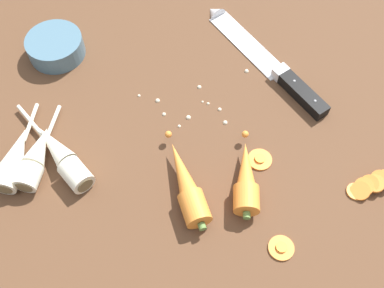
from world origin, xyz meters
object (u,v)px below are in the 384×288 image
whole_carrot (186,185)px  carrot_slice_stack (370,185)px  prep_bowl (55,46)px  parsnip_mid_right (61,157)px  parsnip_mid_left (15,159)px  whole_carrot_second (246,179)px  carrot_slice_stray_near (281,248)px  chefs_knife (261,55)px  parsnip_front (36,158)px  carrot_slice_stray_mid (260,159)px

whole_carrot → carrot_slice_stack: 30.02cm
prep_bowl → parsnip_mid_right: bearing=-84.7°
parsnip_mid_left → parsnip_mid_right: 7.71cm
whole_carrot_second → parsnip_mid_right: size_ratio=0.84×
carrot_slice_stray_near → whole_carrot_second: bearing=108.6°
chefs_knife → prep_bowl: size_ratio=2.90×
parsnip_front → parsnip_mid_right: size_ratio=0.89×
whole_carrot → carrot_slice_stray_near: size_ratio=4.63×
whole_carrot_second → carrot_slice_stray_mid: whole_carrot_second is taller
parsnip_mid_right → parsnip_mid_left: bearing=176.8°
whole_carrot_second → parsnip_front: whole_carrot_second is taller
carrot_slice_stray_mid → carrot_slice_stack: bearing=-22.6°
chefs_knife → parsnip_front: 46.45cm
chefs_knife → parsnip_mid_right: 42.77cm
carrot_slice_stack → carrot_slice_stray_mid: (-16.84, 7.01, -0.70)cm
chefs_knife → whole_carrot_second: (-7.61, -27.39, 1.45)cm
parsnip_front → whole_carrot_second: bearing=-12.3°
carrot_slice_stray_mid → parsnip_mid_right: bearing=175.0°
parsnip_front → parsnip_mid_right: (4.20, -0.16, -0.00)cm
whole_carrot_second → carrot_slice_stray_mid: 5.76cm
whole_carrot → parsnip_front: size_ratio=1.09×
carrot_slice_stray_near → carrot_slice_stray_mid: same height
carrot_slice_stray_mid → carrot_slice_stray_near: bearing=-88.3°
whole_carrot → parsnip_mid_left: size_ratio=1.05×
carrot_slice_stack → carrot_slice_stray_near: (-16.37, -8.66, -0.70)cm
parsnip_front → carrot_slice_stray_near: bearing=-26.2°
whole_carrot → parsnip_mid_right: (-20.40, 7.36, -0.12)cm
parsnip_mid_right → prep_bowl: size_ratio=1.74×
parsnip_mid_right → parsnip_front: bearing=177.9°
parsnip_mid_left → carrot_slice_stray_mid: (41.14, -3.36, -1.62)cm
whole_carrot_second → prep_bowl: size_ratio=1.45×
parsnip_mid_left → carrot_slice_stray_mid: size_ratio=4.23×
whole_carrot_second → parsnip_mid_left: bearing=168.4°
parsnip_front → carrot_slice_stray_near: 42.52cm
whole_carrot → parsnip_front: (-24.60, 7.51, -0.12)cm
parsnip_mid_right → chefs_knife: bearing=28.0°
carrot_slice_stack → parsnip_front: bearing=169.5°
parsnip_front → chefs_knife: bearing=25.4°
parsnip_mid_left → prep_bowl: 25.36cm
whole_carrot_second → parsnip_front: 35.13cm
whole_carrot_second → carrot_slice_stack: 20.36cm
chefs_knife → parsnip_mid_right: bearing=-152.0°
parsnip_front → carrot_slice_stack: 55.42cm
parsnip_front → carrot_slice_stack: bearing=-10.5°
parsnip_mid_right → carrot_slice_stray_mid: 33.61cm
whole_carrot_second → parsnip_mid_right: 31.00cm
whole_carrot_second → parsnip_mid_left: 38.60cm
parsnip_front → carrot_slice_stray_mid: (37.65, -3.09, -1.62)cm
carrot_slice_stray_near → parsnip_mid_right: bearing=151.3°
carrot_slice_stack → prep_bowl: prep_bowl is taller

